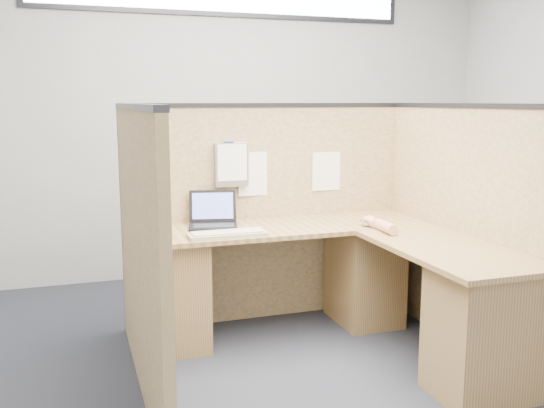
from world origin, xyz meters
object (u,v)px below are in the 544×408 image
object	(u,v)px
laptop	(211,218)
mouse	(369,223)
keyboard	(227,234)
l_desk	(333,289)

from	to	relation	value
laptop	mouse	bearing A→B (deg)	-6.41
keyboard	mouse	xyz separation A→B (m)	(0.96, 0.00, 0.01)
laptop	keyboard	bearing A→B (deg)	-73.50
l_desk	mouse	bearing A→B (deg)	29.28
laptop	mouse	distance (m)	1.04
mouse	l_desk	bearing A→B (deg)	-150.72
l_desk	keyboard	world-z (taller)	keyboard
mouse	laptop	bearing A→B (deg)	161.33
l_desk	mouse	xyz separation A→B (m)	(0.34, 0.19, 0.36)
laptop	keyboard	xyz separation A→B (m)	(0.02, -0.33, -0.04)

